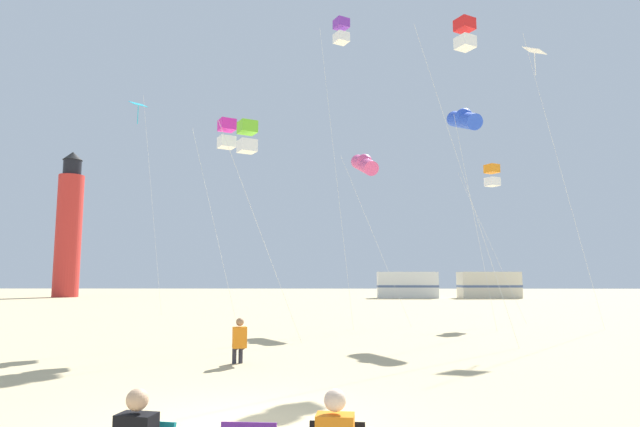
{
  "coord_description": "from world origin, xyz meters",
  "views": [
    {
      "loc": [
        1.24,
        -7.98,
        2.15
      ],
      "look_at": [
        0.92,
        8.23,
        4.12
      ],
      "focal_mm": 29.81,
      "sensor_mm": 36.0,
      "label": 1
    }
  ],
  "objects_px": {
    "kite_tube_rainbow": "(364,164)",
    "kite_box_scarlet": "(465,35)",
    "kite_box_orange": "(492,176)",
    "kite_flyer_standing": "(239,340)",
    "kite_box_violet": "(341,32)",
    "kite_box_lime": "(247,137)",
    "rv_van_cream": "(489,285)",
    "kite_tube_blue": "(464,119)",
    "rv_van_white": "(407,285)",
    "lighthouse_distant": "(69,228)",
    "kite_diamond_cyan": "(140,114)",
    "kite_diamond_white": "(537,63)",
    "kite_box_magenta": "(227,134)"
  },
  "relations": [
    {
      "from": "kite_box_violet",
      "to": "rv_van_white",
      "type": "height_order",
      "value": "kite_box_violet"
    },
    {
      "from": "kite_box_violet",
      "to": "rv_van_cream",
      "type": "distance_m",
      "value": 39.96
    },
    {
      "from": "kite_box_orange",
      "to": "kite_tube_rainbow",
      "type": "bearing_deg",
      "value": -161.64
    },
    {
      "from": "lighthouse_distant",
      "to": "rv_van_cream",
      "type": "xyz_separation_m",
      "value": [
        47.14,
        -2.2,
        -6.45
      ]
    },
    {
      "from": "kite_box_scarlet",
      "to": "lighthouse_distant",
      "type": "relative_size",
      "value": 0.7
    },
    {
      "from": "kite_box_violet",
      "to": "rv_van_white",
      "type": "bearing_deg",
      "value": 77.27
    },
    {
      "from": "kite_diamond_cyan",
      "to": "kite_box_violet",
      "type": "bearing_deg",
      "value": -29.4
    },
    {
      "from": "kite_tube_blue",
      "to": "kite_box_violet",
      "type": "bearing_deg",
      "value": 169.42
    },
    {
      "from": "kite_box_magenta",
      "to": "kite_box_scarlet",
      "type": "bearing_deg",
      "value": -9.51
    },
    {
      "from": "kite_box_lime",
      "to": "kite_flyer_standing",
      "type": "bearing_deg",
      "value": -82.13
    },
    {
      "from": "rv_van_cream",
      "to": "lighthouse_distant",
      "type": "bearing_deg",
      "value": 172.48
    },
    {
      "from": "kite_flyer_standing",
      "to": "kite_box_magenta",
      "type": "bearing_deg",
      "value": -92.84
    },
    {
      "from": "kite_box_orange",
      "to": "kite_box_lime",
      "type": "bearing_deg",
      "value": -142.4
    },
    {
      "from": "kite_box_violet",
      "to": "kite_box_orange",
      "type": "height_order",
      "value": "kite_box_violet"
    },
    {
      "from": "kite_tube_blue",
      "to": "kite_tube_rainbow",
      "type": "bearing_deg",
      "value": 148.59
    },
    {
      "from": "kite_diamond_cyan",
      "to": "lighthouse_distant",
      "type": "height_order",
      "value": "lighthouse_distant"
    },
    {
      "from": "rv_van_cream",
      "to": "kite_tube_blue",
      "type": "bearing_deg",
      "value": -112.46
    },
    {
      "from": "rv_van_white",
      "to": "kite_flyer_standing",
      "type": "bearing_deg",
      "value": -101.9
    },
    {
      "from": "kite_diamond_cyan",
      "to": "rv_van_white",
      "type": "xyz_separation_m",
      "value": [
        19.61,
        27.58,
        -10.42
      ]
    },
    {
      "from": "kite_box_scarlet",
      "to": "kite_flyer_standing",
      "type": "bearing_deg",
      "value": -143.9
    },
    {
      "from": "kite_diamond_white",
      "to": "kite_box_orange",
      "type": "bearing_deg",
      "value": 108.9
    },
    {
      "from": "kite_tube_rainbow",
      "to": "rv_van_cream",
      "type": "height_order",
      "value": "kite_tube_rainbow"
    },
    {
      "from": "kite_flyer_standing",
      "to": "kite_tube_rainbow",
      "type": "distance_m",
      "value": 14.23
    },
    {
      "from": "kite_tube_blue",
      "to": "kite_tube_rainbow",
      "type": "relative_size",
      "value": 1.17
    },
    {
      "from": "kite_box_lime",
      "to": "rv_van_white",
      "type": "distance_m",
      "value": 41.27
    },
    {
      "from": "kite_flyer_standing",
      "to": "kite_tube_blue",
      "type": "distance_m",
      "value": 14.89
    },
    {
      "from": "kite_tube_rainbow",
      "to": "lighthouse_distant",
      "type": "bearing_deg",
      "value": 132.29
    },
    {
      "from": "rv_van_cream",
      "to": "kite_box_violet",
      "type": "bearing_deg",
      "value": -120.6
    },
    {
      "from": "kite_diamond_cyan",
      "to": "kite_tube_rainbow",
      "type": "relative_size",
      "value": 1.52
    },
    {
      "from": "kite_box_violet",
      "to": "rv_van_white",
      "type": "distance_m",
      "value": 37.19
    },
    {
      "from": "kite_tube_blue",
      "to": "kite_box_lime",
      "type": "height_order",
      "value": "kite_tube_blue"
    },
    {
      "from": "kite_tube_rainbow",
      "to": "kite_box_scarlet",
      "type": "distance_m",
      "value": 8.03
    },
    {
      "from": "kite_box_magenta",
      "to": "rv_van_white",
      "type": "relative_size",
      "value": 1.29
    },
    {
      "from": "kite_flyer_standing",
      "to": "lighthouse_distant",
      "type": "bearing_deg",
      "value": -76.79
    },
    {
      "from": "kite_box_lime",
      "to": "rv_van_white",
      "type": "height_order",
      "value": "kite_box_lime"
    },
    {
      "from": "kite_tube_blue",
      "to": "rv_van_white",
      "type": "height_order",
      "value": "kite_tube_blue"
    },
    {
      "from": "kite_flyer_standing",
      "to": "kite_box_magenta",
      "type": "relative_size",
      "value": 0.14
    },
    {
      "from": "kite_diamond_cyan",
      "to": "kite_box_scarlet",
      "type": "xyz_separation_m",
      "value": [
        16.34,
        -11.52,
        -0.68
      ]
    },
    {
      "from": "kite_box_violet",
      "to": "kite_flyer_standing",
      "type": "bearing_deg",
      "value": -105.54
    },
    {
      "from": "kite_box_scarlet",
      "to": "rv_van_cream",
      "type": "distance_m",
      "value": 42.05
    },
    {
      "from": "kite_flyer_standing",
      "to": "kite_diamond_cyan",
      "type": "height_order",
      "value": "kite_diamond_cyan"
    },
    {
      "from": "kite_diamond_white",
      "to": "kite_flyer_standing",
      "type": "bearing_deg",
      "value": -138.85
    },
    {
      "from": "kite_tube_rainbow",
      "to": "kite_box_scarlet",
      "type": "xyz_separation_m",
      "value": [
        3.36,
        -6.41,
        3.5
      ]
    },
    {
      "from": "lighthouse_distant",
      "to": "kite_box_violet",
      "type": "bearing_deg",
      "value": -49.98
    },
    {
      "from": "kite_box_scarlet",
      "to": "rv_van_cream",
      "type": "xyz_separation_m",
      "value": [
        12.05,
        39.09,
        -9.74
      ]
    },
    {
      "from": "kite_tube_rainbow",
      "to": "kite_box_scarlet",
      "type": "relative_size",
      "value": 0.71
    },
    {
      "from": "kite_tube_blue",
      "to": "kite_box_scarlet",
      "type": "distance_m",
      "value": 4.44
    },
    {
      "from": "kite_flyer_standing",
      "to": "kite_box_violet",
      "type": "height_order",
      "value": "kite_box_violet"
    },
    {
      "from": "kite_tube_rainbow",
      "to": "kite_box_orange",
      "type": "distance_m",
      "value": 7.19
    },
    {
      "from": "kite_tube_rainbow",
      "to": "kite_box_scarlet",
      "type": "bearing_deg",
      "value": -62.33
    }
  ]
}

